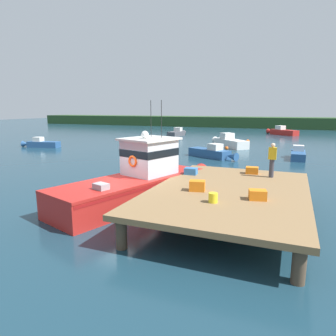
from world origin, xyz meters
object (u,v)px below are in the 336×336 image
at_px(mooring_buoy_inshore, 227,148).
at_px(mooring_buoy_spare_mooring, 297,158).
at_px(crate_single_far, 191,171).
at_px(mooring_buoy_outer, 248,141).
at_px(crate_single_by_cleat, 197,186).
at_px(crate_stack_near_edge, 252,170).
at_px(bait_bucket, 213,198).
at_px(moored_boat_far_right, 298,154).
at_px(crate_stack_mid_dock, 258,195).
at_px(moored_boat_outer_mooring, 41,144).
at_px(deckhand_by_the_boat, 272,159).
at_px(moored_boat_off_the_point, 282,132).
at_px(main_fishing_boat, 141,180).
at_px(moored_boat_far_left, 212,153).
at_px(moored_boat_mid_harbor, 229,142).
at_px(moored_boat_near_channel, 177,133).

height_order(mooring_buoy_inshore, mooring_buoy_spare_mooring, mooring_buoy_spare_mooring).
relative_size(crate_single_far, mooring_buoy_outer, 1.23).
height_order(crate_single_far, crate_single_by_cleat, crate_single_by_cleat).
bearing_deg(crate_stack_near_edge, bait_bucket, -96.78).
bearing_deg(moored_boat_far_right, bait_bucket, -98.67).
bearing_deg(mooring_buoy_inshore, crate_single_by_cleat, -81.53).
xyz_separation_m(crate_stack_mid_dock, moored_boat_outer_mooring, (-25.78, 15.84, -0.98)).
distance_m(deckhand_by_the_boat, mooring_buoy_spare_mooring, 13.36).
bearing_deg(moored_boat_off_the_point, main_fishing_boat, -96.60).
xyz_separation_m(main_fishing_boat, bait_bucket, (4.24, -2.73, 0.36)).
bearing_deg(moored_boat_off_the_point, bait_bucket, -90.83).
bearing_deg(moored_boat_far_right, crate_single_far, -108.44).
distance_m(bait_bucket, moored_boat_far_left, 17.40).
xyz_separation_m(moored_boat_mid_harbor, mooring_buoy_outer, (1.53, 4.51, -0.30)).
bearing_deg(moored_boat_outer_mooring, crate_single_far, -29.73).
height_order(crate_stack_mid_dock, crate_single_by_cleat, crate_single_by_cleat).
relative_size(moored_boat_near_channel, mooring_buoy_outer, 11.08).
relative_size(crate_stack_mid_dock, mooring_buoy_outer, 1.23).
height_order(crate_single_by_cleat, moored_boat_mid_harbor, crate_single_by_cleat).
xyz_separation_m(moored_boat_far_left, mooring_buoy_inshore, (0.14, 5.73, -0.26)).
bearing_deg(crate_single_far, moored_boat_outer_mooring, 150.27).
distance_m(crate_single_far, deckhand_by_the_boat, 3.87).
bearing_deg(bait_bucket, moored_boat_mid_harbor, 99.94).
height_order(moored_boat_mid_harbor, mooring_buoy_inshore, moored_boat_mid_harbor).
bearing_deg(crate_stack_mid_dock, moored_boat_far_left, 109.58).
distance_m(main_fishing_boat, moored_boat_outer_mooring, 24.56).
bearing_deg(crate_stack_mid_dock, crate_single_by_cleat, 171.93).
distance_m(main_fishing_boat, mooring_buoy_outer, 27.17).
xyz_separation_m(crate_stack_mid_dock, crate_single_by_cleat, (-2.35, 0.33, 0.03)).
relative_size(bait_bucket, moored_boat_off_the_point, 0.06).
bearing_deg(main_fishing_boat, moored_boat_near_channel, 107.76).
relative_size(crate_single_far, bait_bucket, 1.76).
bearing_deg(moored_boat_far_left, deckhand_by_the_boat, -63.88).
distance_m(moored_boat_near_channel, mooring_buoy_inshore, 17.38).
xyz_separation_m(moored_boat_far_left, moored_boat_near_channel, (-10.67, 19.33, 0.02)).
relative_size(crate_stack_near_edge, mooring_buoy_spare_mooring, 1.43).
distance_m(moored_boat_mid_harbor, moored_boat_outer_mooring, 21.72).
bearing_deg(crate_stack_mid_dock, mooring_buoy_inshore, 104.31).
bearing_deg(moored_boat_far_right, deckhand_by_the_boat, -95.40).
relative_size(crate_stack_near_edge, moored_boat_outer_mooring, 0.13).
distance_m(bait_bucket, mooring_buoy_spare_mooring, 18.32).
relative_size(moored_boat_mid_harbor, mooring_buoy_spare_mooring, 12.89).
distance_m(main_fishing_boat, moored_boat_mid_harbor, 22.62).
bearing_deg(moored_boat_outer_mooring, moored_boat_far_right, 5.26).
bearing_deg(main_fishing_boat, crate_stack_near_edge, 28.43).
height_order(deckhand_by_the_boat, moored_boat_near_channel, deckhand_by_the_boat).
xyz_separation_m(crate_stack_near_edge, moored_boat_outer_mooring, (-25.03, 11.39, -0.97)).
relative_size(crate_single_far, mooring_buoy_spare_mooring, 1.43).
distance_m(moored_boat_far_left, moored_boat_far_right, 7.61).
distance_m(mooring_buoy_inshore, mooring_buoy_spare_mooring, 8.30).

